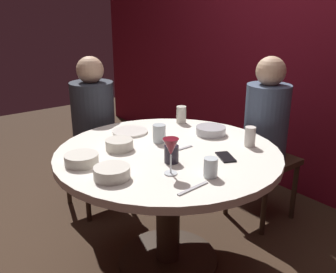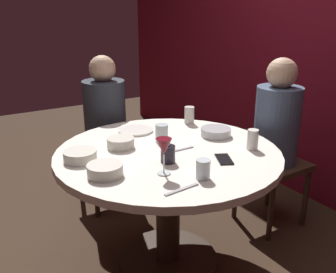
{
  "view_description": "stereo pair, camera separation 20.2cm",
  "coord_description": "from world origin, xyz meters",
  "px_view_note": "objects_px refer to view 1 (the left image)",
  "views": [
    {
      "loc": [
        1.5,
        -1.18,
        1.47
      ],
      "look_at": [
        0.0,
        0.0,
        0.81
      ],
      "focal_mm": 39.81,
      "sensor_mm": 36.0,
      "label": 1
    },
    {
      "loc": [
        1.62,
        -1.01,
        1.47
      ],
      "look_at": [
        0.0,
        0.0,
        0.81
      ],
      "focal_mm": 39.81,
      "sensor_mm": 36.0,
      "label": 2
    }
  ],
  "objects_px": {
    "bowl_small_white": "(82,159)",
    "cup_by_left_diner": "(211,167)",
    "seated_diner_back": "(266,123)",
    "wine_glass": "(171,148)",
    "dinner_plate": "(131,131)",
    "bowl_serving_large": "(211,131)",
    "bowl_salad_center": "(112,173)",
    "cup_by_right_diner": "(159,133)",
    "cup_near_candle": "(250,137)",
    "seated_diner_left": "(93,118)",
    "cup_center_front": "(181,115)",
    "dining_table": "(168,178)",
    "cell_phone": "(226,157)",
    "bowl_sauce_side": "(119,144)",
    "candle_holder": "(171,154)"
  },
  "relations": [
    {
      "from": "bowl_small_white",
      "to": "cup_by_left_diner",
      "type": "height_order",
      "value": "cup_by_left_diner"
    },
    {
      "from": "seated_diner_back",
      "to": "wine_glass",
      "type": "xyz_separation_m",
      "value": [
        0.25,
        -1.03,
        0.13
      ]
    },
    {
      "from": "dinner_plate",
      "to": "bowl_serving_large",
      "type": "xyz_separation_m",
      "value": [
        0.34,
        0.37,
        0.02
      ]
    },
    {
      "from": "bowl_salad_center",
      "to": "cup_by_right_diner",
      "type": "distance_m",
      "value": 0.53
    },
    {
      "from": "seated_diner_back",
      "to": "bowl_serving_large",
      "type": "bearing_deg",
      "value": -5.93
    },
    {
      "from": "cup_near_candle",
      "to": "cup_by_right_diner",
      "type": "distance_m",
      "value": 0.52
    },
    {
      "from": "cup_by_left_diner",
      "to": "cup_near_candle",
      "type": "bearing_deg",
      "value": 108.58
    },
    {
      "from": "seated_diner_back",
      "to": "cup_by_right_diner",
      "type": "xyz_separation_m",
      "value": [
        -0.14,
        -0.81,
        0.06
      ]
    },
    {
      "from": "seated_diner_left",
      "to": "cup_center_front",
      "type": "xyz_separation_m",
      "value": [
        0.53,
        0.39,
        0.07
      ]
    },
    {
      "from": "dining_table",
      "to": "bowl_serving_large",
      "type": "xyz_separation_m",
      "value": [
        -0.05,
        0.37,
        0.19
      ]
    },
    {
      "from": "cell_phone",
      "to": "cup_near_candle",
      "type": "relative_size",
      "value": 1.24
    },
    {
      "from": "dinner_plate",
      "to": "cell_phone",
      "type": "xyz_separation_m",
      "value": [
        0.66,
        0.17,
        -0.0
      ]
    },
    {
      "from": "dinner_plate",
      "to": "bowl_serving_large",
      "type": "height_order",
      "value": "bowl_serving_large"
    },
    {
      "from": "dinner_plate",
      "to": "cup_by_right_diner",
      "type": "distance_m",
      "value": 0.26
    },
    {
      "from": "cell_phone",
      "to": "cup_center_front",
      "type": "bearing_deg",
      "value": 97.06
    },
    {
      "from": "seated_diner_left",
      "to": "seated_diner_back",
      "type": "distance_m",
      "value": 1.23
    },
    {
      "from": "seated_diner_left",
      "to": "bowl_salad_center",
      "type": "bearing_deg",
      "value": -22.76
    },
    {
      "from": "wine_glass",
      "to": "bowl_sauce_side",
      "type": "bearing_deg",
      "value": -176.93
    },
    {
      "from": "dining_table",
      "to": "seated_diner_left",
      "type": "bearing_deg",
      "value": 180.0
    },
    {
      "from": "cup_center_front",
      "to": "dinner_plate",
      "type": "bearing_deg",
      "value": -95.74
    },
    {
      "from": "bowl_serving_large",
      "to": "cell_phone",
      "type": "bearing_deg",
      "value": -32.35
    },
    {
      "from": "candle_holder",
      "to": "cup_by_right_diner",
      "type": "distance_m",
      "value": 0.31
    },
    {
      "from": "bowl_salad_center",
      "to": "seated_diner_back",
      "type": "bearing_deg",
      "value": 95.34
    },
    {
      "from": "seated_diner_left",
      "to": "dinner_plate",
      "type": "bearing_deg",
      "value": 0.55
    },
    {
      "from": "dinner_plate",
      "to": "cup_by_left_diner",
      "type": "bearing_deg",
      "value": -4.28
    },
    {
      "from": "cell_phone",
      "to": "bowl_sauce_side",
      "type": "height_order",
      "value": "bowl_sauce_side"
    },
    {
      "from": "cup_near_candle",
      "to": "cup_center_front",
      "type": "height_order",
      "value": "cup_center_front"
    },
    {
      "from": "cell_phone",
      "to": "seated_diner_left",
      "type": "bearing_deg",
      "value": 124.74
    },
    {
      "from": "seated_diner_back",
      "to": "bowl_salad_center",
      "type": "xyz_separation_m",
      "value": [
        0.12,
        -1.27,
        0.03
      ]
    },
    {
      "from": "dining_table",
      "to": "wine_glass",
      "type": "relative_size",
      "value": 7.01
    },
    {
      "from": "dining_table",
      "to": "cup_by_left_diner",
      "type": "relative_size",
      "value": 13.43
    },
    {
      "from": "wine_glass",
      "to": "cup_center_front",
      "type": "relative_size",
      "value": 1.53
    },
    {
      "from": "seated_diner_back",
      "to": "bowl_sauce_side",
      "type": "bearing_deg",
      "value": -9.57
    },
    {
      "from": "bowl_salad_center",
      "to": "bowl_sauce_side",
      "type": "distance_m",
      "value": 0.37
    },
    {
      "from": "wine_glass",
      "to": "bowl_sauce_side",
      "type": "xyz_separation_m",
      "value": [
        -0.43,
        -0.02,
        -0.1
      ]
    },
    {
      "from": "candle_holder",
      "to": "bowl_serving_large",
      "type": "xyz_separation_m",
      "value": [
        -0.19,
        0.46,
        -0.02
      ]
    },
    {
      "from": "bowl_salad_center",
      "to": "bowl_sauce_side",
      "type": "height_order",
      "value": "same"
    },
    {
      "from": "cup_by_right_diner",
      "to": "cup_center_front",
      "type": "height_order",
      "value": "cup_center_front"
    },
    {
      "from": "seated_diner_back",
      "to": "candle_holder",
      "type": "distance_m",
      "value": 0.95
    },
    {
      "from": "candle_holder",
      "to": "cell_phone",
      "type": "xyz_separation_m",
      "value": [
        0.13,
        0.26,
        -0.04
      ]
    },
    {
      "from": "wine_glass",
      "to": "cup_by_right_diner",
      "type": "bearing_deg",
      "value": 150.16
    },
    {
      "from": "cup_near_candle",
      "to": "wine_glass",
      "type": "bearing_deg",
      "value": -88.38
    },
    {
      "from": "candle_holder",
      "to": "dining_table",
      "type": "bearing_deg",
      "value": 147.85
    },
    {
      "from": "cell_phone",
      "to": "bowl_salad_center",
      "type": "distance_m",
      "value": 0.61
    },
    {
      "from": "bowl_small_white",
      "to": "cup_by_right_diner",
      "type": "bearing_deg",
      "value": 92.59
    },
    {
      "from": "seated_diner_back",
      "to": "seated_diner_left",
      "type": "bearing_deg",
      "value": -45.94
    },
    {
      "from": "bowl_serving_large",
      "to": "cup_near_candle",
      "type": "distance_m",
      "value": 0.29
    },
    {
      "from": "bowl_salad_center",
      "to": "cup_by_right_diner",
      "type": "bearing_deg",
      "value": 118.98
    },
    {
      "from": "bowl_salad_center",
      "to": "bowl_small_white",
      "type": "height_order",
      "value": "bowl_salad_center"
    },
    {
      "from": "cup_by_right_diner",
      "to": "cup_by_left_diner",
      "type": "bearing_deg",
      "value": -10.39
    }
  ]
}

